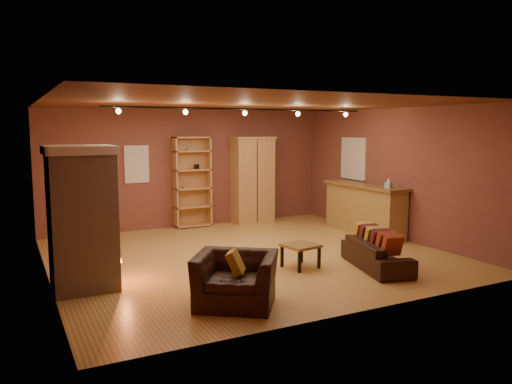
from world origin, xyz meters
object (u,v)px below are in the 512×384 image
armoire (252,180)px  coffee_table (301,248)px  loveseat (377,248)px  armchair (236,271)px  bookcase (191,181)px  bar_counter (364,208)px  fireplace (83,218)px

armoire → coffee_table: (-1.14, -4.11, -0.74)m
loveseat → armchair: armchair is taller
loveseat → coffee_table: loveseat is taller
bookcase → coffee_table: 4.35m
armoire → loveseat: 4.79m
bar_counter → coffee_table: (-2.79, -1.75, -0.22)m
bookcase → armchair: 5.60m
fireplace → bookcase: (3.02, 3.73, 0.05)m
fireplace → armoire: armoire is taller
bookcase → coffee_table: (0.42, -4.27, -0.76)m
armoire → coffee_table: size_ratio=3.49×
bar_counter → loveseat: bar_counter is taller
bookcase → loveseat: size_ratio=1.28×
armoire → armchair: size_ratio=1.69×
fireplace → armchair: size_ratio=1.66×
armchair → bookcase: bearing=111.5°
fireplace → coffee_table: 3.56m
loveseat → armchair: (-2.87, -0.52, 0.12)m
bookcase → armoire: size_ratio=1.01×
fireplace → armchair: 2.46m
armoire → coffee_table: bearing=-105.5°
coffee_table → bookcase: bearing=95.7°
armchair → armoire: bearing=96.5°
loveseat → armchair: bearing=115.3°
armoire → coffee_table: 4.32m
bookcase → armchair: size_ratio=1.71×
coffee_table → armoire: bearing=74.5°
loveseat → coffee_table: (-1.13, 0.62, 0.00)m
fireplace → bookcase: bearing=51.0°
bookcase → coffee_table: size_ratio=3.51×
fireplace → coffee_table: size_ratio=3.42×
loveseat → coffee_table: 1.29m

